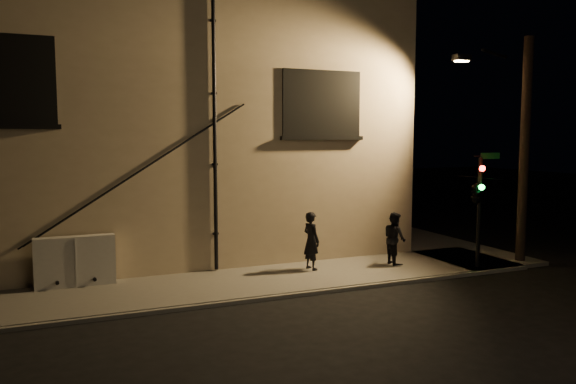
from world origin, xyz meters
name	(u,v)px	position (x,y,z in m)	size (l,w,h in m)	color
ground	(316,294)	(0.00, 0.00, 0.00)	(90.00, 90.00, 0.00)	black
sidewalk	(292,254)	(1.22, 4.39, 0.06)	(21.00, 16.00, 0.12)	#595550
building	(140,125)	(-3.00, 8.99, 4.40)	(16.20, 12.23, 8.80)	tan
utility_cabinet	(75,261)	(-5.62, 2.70, 0.77)	(1.99, 0.33, 1.31)	#B6B3AD
pedestrian_a	(311,241)	(0.79, 1.99, 0.97)	(0.62, 0.41, 1.70)	black
pedestrian_b	(395,238)	(3.43, 1.64, 0.91)	(0.77, 0.60, 1.59)	black
traffic_signal	(477,191)	(5.31, 0.25, 2.40)	(1.14, 1.96, 3.39)	black
streetlamp_pole	(520,145)	(7.26, 0.61, 3.73)	(2.02, 1.39, 7.00)	black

